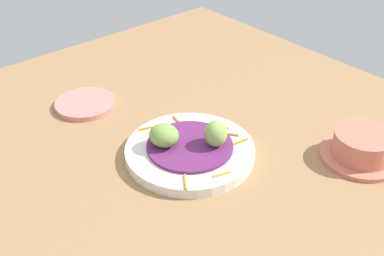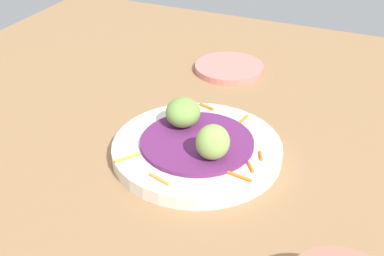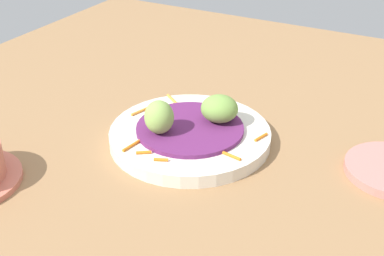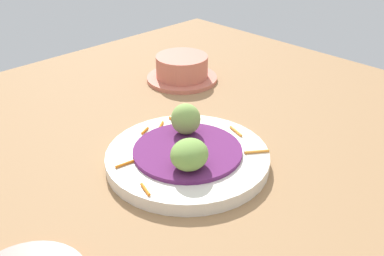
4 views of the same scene
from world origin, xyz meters
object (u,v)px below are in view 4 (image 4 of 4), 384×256
Objects in this scene: main_plate at (188,158)px; terracotta_bowl at (182,69)px; guac_scoop_left at (186,119)px; guac_scoop_center at (189,154)px.

terracotta_bowl reaches higher than main_plate.
terracotta_bowl is at bearing 48.08° from main_plate.
main_plate is at bearing -130.88° from guac_scoop_left.
guac_scoop_center is (-2.95, -3.40, 3.51)cm from main_plate.
main_plate is 4.30× the size of guac_scoop_center.
guac_scoop_left is 0.33× the size of terracotta_bowl.
guac_scoop_left reaches higher than guac_scoop_center.
main_plate is 1.63× the size of terracotta_bowl.
guac_scoop_center is at bearing -130.88° from main_plate.
guac_scoop_left is (2.95, 3.40, 3.90)cm from main_plate.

